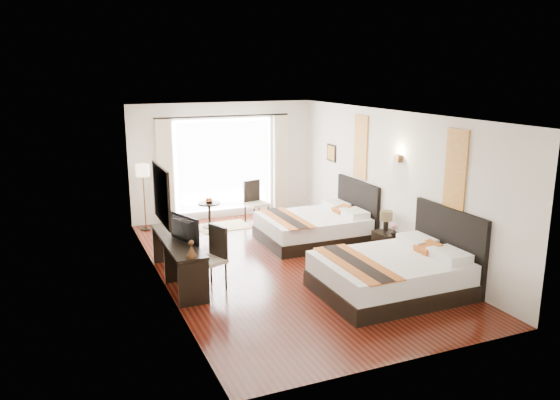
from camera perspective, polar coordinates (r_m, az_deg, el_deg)
name	(u,v)px	position (r m, az deg, el deg)	size (l,w,h in m)	color
floor	(285,265)	(10.24, 0.49, -6.84)	(4.50, 7.50, 0.01)	#350A09
ceiling	(285,114)	(9.63, 0.53, 8.95)	(4.50, 7.50, 0.02)	white
wall_headboard	(390,182)	(10.91, 11.40, 1.84)	(0.01, 7.50, 2.80)	silver
wall_desk	(160,203)	(9.20, -12.43, -0.35)	(0.01, 7.50, 2.80)	silver
wall_window	(223,161)	(13.30, -5.93, 4.10)	(4.50, 0.01, 2.80)	silver
wall_entry	(410,255)	(6.70, 13.40, -5.62)	(4.50, 0.01, 2.80)	silver
window_glass	(224,165)	(13.30, -5.90, 3.66)	(2.40, 0.02, 2.20)	white
sheer_curtain	(224,165)	(13.24, -5.82, 3.62)	(2.30, 0.02, 2.10)	white
drape_left	(165,171)	(12.87, -11.95, 3.02)	(0.35, 0.14, 2.35)	beige
drape_right	(280,163)	(13.70, 0.04, 3.93)	(0.35, 0.14, 2.35)	beige
art_panel_near	(456,170)	(9.35, 17.88, 2.97)	(0.03, 0.50, 1.35)	#9B3016
art_panel_far	(361,147)	(11.72, 8.44, 5.49)	(0.03, 0.50, 1.35)	#9B3016
wall_sconce	(398,158)	(10.53, 12.24, 4.27)	(0.10, 0.14, 0.14)	#4B301A
mirror_frame	(161,195)	(9.16, -12.30, 0.55)	(0.04, 1.25, 0.95)	black
mirror_glass	(163,195)	(9.16, -12.14, 0.56)	(0.01, 1.12, 0.82)	white
bed_near	(395,273)	(9.12, 11.92, -7.44)	(2.32, 1.81, 1.31)	black
bed_far	(317,226)	(11.58, 3.85, -2.76)	(2.18, 1.70, 1.23)	black
nightstand	(387,244)	(10.83, 11.10, -4.57)	(0.41, 0.50, 0.48)	black
table_lamp	(386,217)	(10.76, 11.03, -1.78)	(0.25, 0.25, 0.39)	black
vase	(394,231)	(10.59, 11.82, -3.22)	(0.12, 0.12, 0.12)	black
console_desk	(178,260)	(9.52, -10.58, -6.22)	(0.50, 2.20, 0.76)	black
television	(180,229)	(9.17, -10.36, -3.02)	(0.79, 0.10, 0.45)	black
bronze_figurine	(191,250)	(8.44, -9.24, -5.17)	(0.16, 0.16, 0.24)	#4B301A
desk_chair	(209,270)	(9.16, -7.38, -7.28)	(0.63, 0.63, 1.05)	tan
floor_lamp	(143,175)	(12.51, -14.14, 2.56)	(0.30, 0.30, 1.51)	black
side_table	(210,215)	(12.64, -7.38, -1.57)	(0.51, 0.51, 0.59)	black
fruit_bowl	(209,202)	(12.56, -7.42, -0.16)	(0.20, 0.20, 0.05)	#443018
window_chair	(256,210)	(12.91, -2.51, -1.10)	(0.56, 0.56, 1.01)	tan
jute_rug	(223,226)	(12.74, -5.94, -2.76)	(1.19, 0.81, 0.01)	tan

